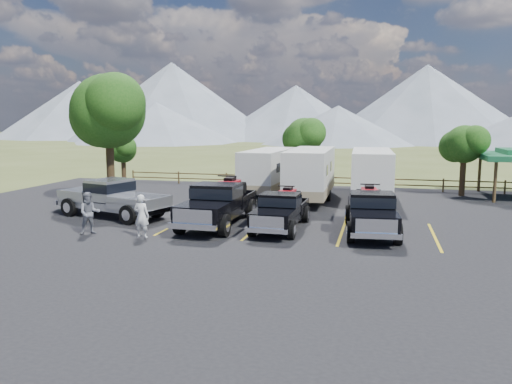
% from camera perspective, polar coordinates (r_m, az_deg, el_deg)
% --- Properties ---
extents(ground, '(320.00, 320.00, 0.00)m').
position_cam_1_polar(ground, '(19.51, 3.03, -6.91)').
color(ground, '#434E21').
rests_on(ground, ground).
extents(asphalt_lot, '(44.00, 34.00, 0.04)m').
position_cam_1_polar(asphalt_lot, '(22.37, 4.48, -4.89)').
color(asphalt_lot, black).
rests_on(asphalt_lot, ground).
extents(stall_lines, '(12.12, 5.50, 0.01)m').
position_cam_1_polar(stall_lines, '(23.33, 4.89, -4.29)').
color(stall_lines, gold).
rests_on(stall_lines, asphalt_lot).
extents(tree_big_nw, '(5.54, 5.18, 7.84)m').
position_cam_1_polar(tree_big_nw, '(31.87, -16.59, 8.82)').
color(tree_big_nw, black).
rests_on(tree_big_nw, ground).
extents(tree_ne_a, '(3.11, 2.92, 4.76)m').
position_cam_1_polar(tree_ne_a, '(35.97, 22.67, 5.05)').
color(tree_ne_a, black).
rests_on(tree_ne_a, ground).
extents(tree_north, '(3.46, 3.24, 5.25)m').
position_cam_1_polar(tree_north, '(37.95, 5.49, 6.32)').
color(tree_north, black).
rests_on(tree_north, ground).
extents(tree_nw_small, '(2.59, 2.43, 3.85)m').
position_cam_1_polar(tree_nw_small, '(40.60, -14.98, 4.71)').
color(tree_nw_small, black).
rests_on(tree_nw_small, ground).
extents(rail_fence, '(36.12, 0.12, 1.00)m').
position_cam_1_polar(rail_fence, '(37.31, 11.44, 1.18)').
color(rail_fence, '#4F3C22').
rests_on(rail_fence, ground).
extents(mountain_range, '(209.00, 71.00, 20.00)m').
position_cam_1_polar(mountain_range, '(125.01, 8.87, 9.44)').
color(mountain_range, slate).
rests_on(mountain_range, ground).
extents(rig_left, '(2.48, 6.83, 2.27)m').
position_cam_1_polar(rig_left, '(24.17, -4.28, -1.21)').
color(rig_left, black).
rests_on(rig_left, asphalt_lot).
extents(rig_center, '(2.11, 5.71, 1.89)m').
position_cam_1_polar(rig_center, '(23.31, 2.90, -2.00)').
color(rig_center, black).
rests_on(rig_center, asphalt_lot).
extents(rig_right, '(2.59, 6.36, 2.08)m').
position_cam_1_polar(rig_right, '(23.05, 13.02, -2.10)').
color(rig_right, black).
rests_on(rig_right, asphalt_lot).
extents(trailer_left, '(2.66, 8.86, 3.07)m').
position_cam_1_polar(trailer_left, '(33.61, 1.42, 2.37)').
color(trailer_left, white).
rests_on(trailer_left, asphalt_lot).
extents(trailer_center, '(2.53, 9.37, 3.26)m').
position_cam_1_polar(trailer_center, '(31.11, 6.21, 2.03)').
color(trailer_center, white).
rests_on(trailer_center, asphalt_lot).
extents(trailer_right, '(2.63, 9.17, 3.18)m').
position_cam_1_polar(trailer_right, '(31.94, 13.06, 1.95)').
color(trailer_right, white).
rests_on(trailer_right, asphalt_lot).
extents(pickup_silver, '(6.94, 3.89, 1.98)m').
position_cam_1_polar(pickup_silver, '(27.10, -16.08, -0.62)').
color(pickup_silver, '#919399').
rests_on(pickup_silver, asphalt_lot).
extents(person_a, '(0.71, 0.48, 1.89)m').
position_cam_1_polar(person_a, '(22.09, -12.95, -2.69)').
color(person_a, silver).
rests_on(person_a, asphalt_lot).
extents(person_b, '(1.16, 1.11, 1.89)m').
position_cam_1_polar(person_b, '(23.39, -18.50, -2.30)').
color(person_b, slate).
rests_on(person_b, asphalt_lot).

